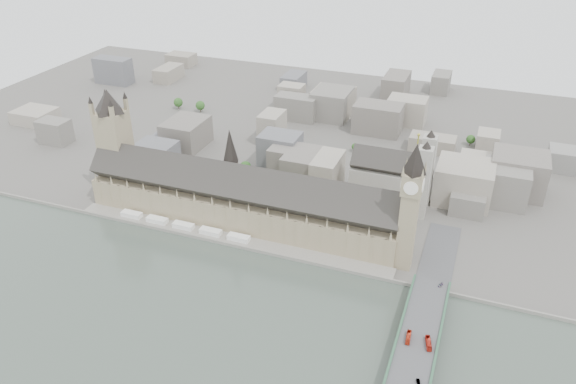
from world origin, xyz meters
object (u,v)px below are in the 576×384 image
(victoria_tower, at_px, (114,139))
(red_bus_south, at_px, (428,343))
(westminster_abbey, at_px, (393,179))
(red_bus_north, at_px, (408,337))
(car_silver, at_px, (418,382))
(palace_of_westminster, at_px, (240,199))
(car_approach, at_px, (441,285))
(elizabeth_tower, at_px, (411,199))
(westminster_bridge, at_px, (414,358))

(victoria_tower, height_order, red_bus_south, victoria_tower)
(westminster_abbey, height_order, red_bus_north, westminster_abbey)
(red_bus_north, bearing_deg, westminster_abbey, 101.19)
(westminster_abbey, xyz_separation_m, car_silver, (56.72, -205.03, -14.04))
(red_bus_north, bearing_deg, victoria_tower, 155.95)
(red_bus_north, xyz_separation_m, car_silver, (11.18, -31.86, -0.79))
(palace_of_westminster, bearing_deg, car_approach, -13.17)
(elizabeth_tower, height_order, westminster_abbey, elizabeth_tower)
(elizabeth_tower, relative_size, westminster_bridge, 0.33)
(westminster_bridge, relative_size, red_bus_north, 28.70)
(westminster_bridge, height_order, westminster_abbey, westminster_abbey)
(victoria_tower, height_order, car_approach, victoria_tower)
(victoria_tower, distance_m, car_approach, 297.02)
(palace_of_westminster, relative_size, elizabeth_tower, 2.47)
(victoria_tower, relative_size, red_bus_south, 8.45)
(westminster_abbey, height_order, red_bus_south, westminster_abbey)
(elizabeth_tower, xyz_separation_m, red_bus_south, (30.53, -86.89, -46.19))
(victoria_tower, xyz_separation_m, car_silver, (289.65, -136.03, -44.17))
(red_bus_north, bearing_deg, palace_of_westminster, 144.43)
(palace_of_westminster, xyz_separation_m, car_silver, (167.65, -129.73, -11.67))
(westminster_abbey, distance_m, car_approach, 128.90)
(elizabeth_tower, distance_m, car_approach, 62.41)
(westminster_bridge, distance_m, westminster_abbey, 190.56)
(car_silver, xyz_separation_m, car_approach, (0.49, 90.40, -0.09))
(red_bus_south, bearing_deg, red_bus_north, 162.55)
(westminster_bridge, xyz_separation_m, westminster_abbey, (-51.08, 182.50, 19.96))
(palace_of_westminster, distance_m, car_approach, 173.08)
(westminster_bridge, bearing_deg, red_bus_north, 120.67)
(victoria_tower, bearing_deg, car_silver, -25.16)
(palace_of_westminster, height_order, westminster_abbey, westminster_abbey)
(westminster_abbey, bearing_deg, victoria_tower, -163.50)
(westminster_abbey, bearing_deg, car_approach, -63.48)
(westminster_abbey, height_order, car_silver, westminster_abbey)
(elizabeth_tower, distance_m, red_bus_south, 103.03)
(palace_of_westminster, height_order, car_silver, palace_of_westminster)
(elizabeth_tower, height_order, westminster_bridge, elizabeth_tower)
(westminster_bridge, bearing_deg, palace_of_westminster, 146.51)
(elizabeth_tower, bearing_deg, victoria_tower, 176.04)
(westminster_abbey, bearing_deg, red_bus_south, -71.67)
(westminster_bridge, distance_m, red_bus_north, 12.75)
(victoria_tower, bearing_deg, red_bus_north, -20.51)
(victoria_tower, xyz_separation_m, westminster_abbey, (232.92, 69.00, -30.12))
(westminster_bridge, xyz_separation_m, red_bus_north, (-5.53, 9.33, 6.70))
(car_silver, bearing_deg, elizabeth_tower, 86.26)
(car_silver, bearing_deg, westminster_abbey, 87.62)
(westminster_bridge, distance_m, car_silver, 23.97)
(car_silver, bearing_deg, westminster_bridge, 86.23)
(elizabeth_tower, height_order, car_approach, elizabeth_tower)
(elizabeth_tower, relative_size, red_bus_north, 9.49)
(westminster_bridge, bearing_deg, red_bus_south, 52.83)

